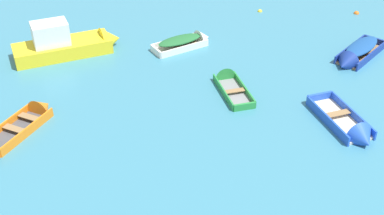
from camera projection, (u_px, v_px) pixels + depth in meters
rowboat_blue_near_left at (353, 130)px, 23.19m from camera, size 2.87×4.46×1.34m
rowboat_orange_outer_right at (31, 118)px, 24.05m from camera, size 2.68×4.30×1.19m
rowboat_white_far_right at (188, 41)px, 30.69m from camera, size 3.77×3.12×1.17m
motor_launch_yellow_foreground_center at (69, 43)px, 29.62m from camera, size 6.36×4.30×2.48m
rowboat_deep_blue_midfield_right at (356, 54)px, 29.13m from camera, size 3.73×4.28×1.29m
rowboat_green_midfield_left at (227, 81)px, 27.00m from camera, size 2.27×3.88×1.11m
mooring_buoy_midfield at (260, 12)px, 35.29m from camera, size 0.32×0.32×0.32m
mooring_buoy_near_foreground at (356, 14)px, 34.98m from camera, size 0.37×0.37×0.37m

